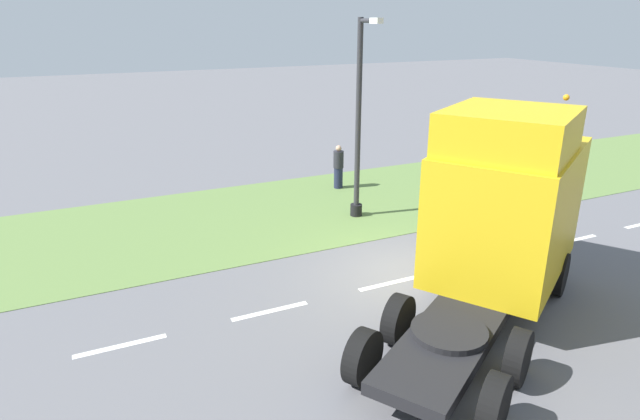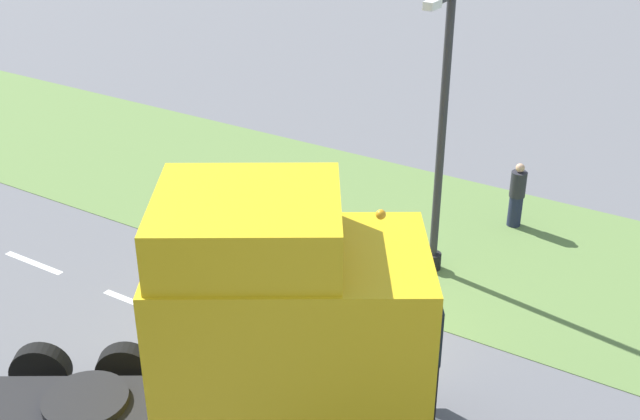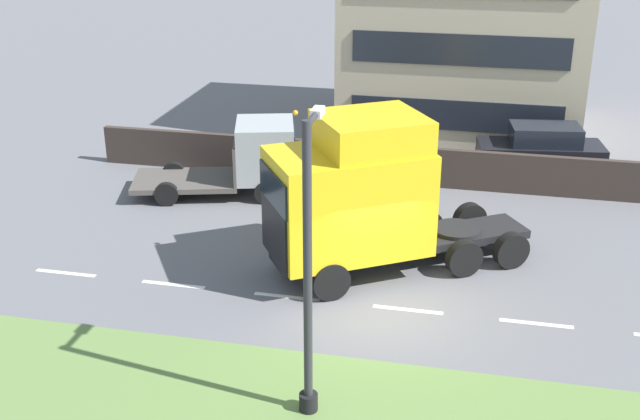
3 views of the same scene
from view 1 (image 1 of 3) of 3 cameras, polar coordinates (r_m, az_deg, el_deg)
name	(u,v)px [view 1 (image 1 of 3)]	position (r m, az deg, el deg)	size (l,w,h in m)	color
ground_plane	(414,277)	(13.92, 10.01, -7.10)	(120.00, 120.00, 0.00)	slate
grass_verge	(316,206)	(18.71, -0.47, 0.38)	(7.00, 44.00, 0.01)	#607F42
lane_markings	(391,283)	(13.56, 7.56, -7.71)	(0.16, 21.00, 0.00)	white
lorry_cab	(503,210)	(12.34, 18.97, 0.00)	(5.96, 7.40, 4.65)	black
lamp_post	(359,133)	(17.08, 4.18, 8.17)	(1.31, 0.39, 6.26)	black
pedestrian	(338,167)	(20.56, 1.98, 4.56)	(0.39, 0.39, 1.69)	#1E233D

